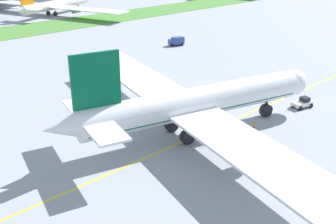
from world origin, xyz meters
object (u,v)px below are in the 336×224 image
Objects in this scene: ground_crew_marshaller_front at (325,181)px; parked_airliner_far_centre at (55,5)px; airliner_foreground at (193,104)px; pushback_tug at (303,103)px; ground_crew_wingwalker_port at (324,177)px; ground_crew_wingwalker_starboard at (254,125)px; service_truck_fuel_bowser at (176,41)px.

ground_crew_marshaller_front is 0.02× the size of parked_airliner_far_centre.
airliner_foreground is 27.72m from pushback_tug.
airliner_foreground reaches higher than ground_crew_wingwalker_port.
airliner_foreground is 138.57m from parked_airliner_far_centre.
service_truck_fuel_bowser reaches higher than ground_crew_wingwalker_starboard.
pushback_tug is 0.08× the size of parked_airliner_far_centre.
airliner_foreground is at bearing 145.30° from ground_crew_wingwalker_starboard.
airliner_foreground is at bearing 93.21° from ground_crew_marshaller_front.
service_truck_fuel_bowser is (43.17, 75.71, 0.47)m from ground_crew_marshaller_front.
ground_crew_marshaller_front is 0.31× the size of service_truck_fuel_bowser.
parked_airliner_far_centre is at bearing 71.34° from airliner_foreground.
pushback_tug is 3.77× the size of ground_crew_wingwalker_starboard.
parked_airliner_far_centre is at bearing 82.61° from pushback_tug.
parked_airliner_far_centre reaches higher than ground_crew_wingwalker_port.
ground_crew_wingwalker_starboard is at bearing -104.14° from parked_airliner_far_centre.
pushback_tug is at bearing -97.39° from parked_airliner_far_centre.
pushback_tug reaches higher than ground_crew_wingwalker_port.
ground_crew_wingwalker_starboard is (9.57, -6.63, -4.91)m from airliner_foreground.
parked_airliner_far_centre is at bearing 90.18° from service_truck_fuel_bowser.
ground_crew_wingwalker_starboard is at bearing 66.19° from ground_crew_marshaller_front.
ground_crew_marshaller_front is 87.15m from service_truck_fuel_bowser.
service_truck_fuel_bowser is 0.07× the size of parked_airliner_far_centre.
ground_crew_marshaller_front is 1.03× the size of ground_crew_wingwalker_starboard.
service_truck_fuel_bowser is (18.15, 57.33, 0.51)m from pushback_tug.
ground_crew_marshaller_front is (-0.95, -0.68, 0.05)m from ground_crew_wingwalker_port.
pushback_tug reaches higher than ground_crew_wingwalker_starboard.
ground_crew_wingwalker_starboard reaches higher than ground_crew_wingwalker_port.
service_truck_fuel_bowser is at bearing 72.44° from pushback_tug.
service_truck_fuel_bowser is (42.21, 75.03, 0.52)m from ground_crew_wingwalker_port.
parked_airliner_far_centre is (41.97, 155.73, 3.49)m from ground_crew_wingwalker_port.
ground_crew_marshaller_front is at bearing -105.34° from parked_airliner_far_centre.
airliner_foreground is 13.37× the size of pushback_tug.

